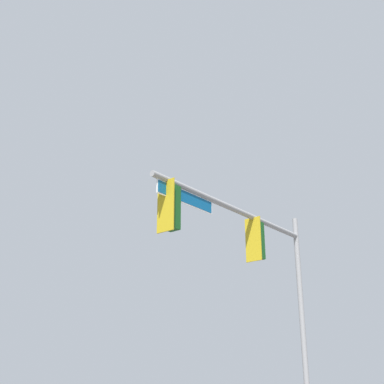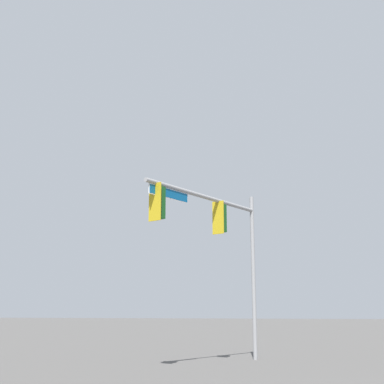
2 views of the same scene
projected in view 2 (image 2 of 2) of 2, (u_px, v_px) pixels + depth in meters
signal_pole_near at (212, 226)px, 20.44m from camera, size 6.76×1.80×6.76m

